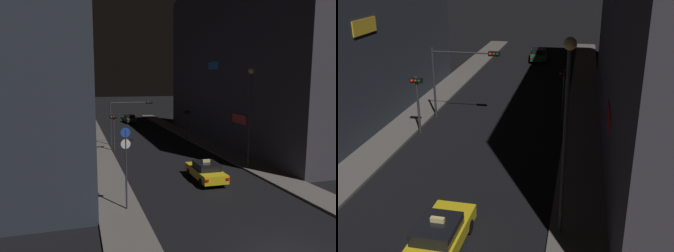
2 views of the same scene
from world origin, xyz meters
The scene contains 8 objects.
sidewalk_left centered at (-6.18, 27.50, 0.08)m, with size 2.46×59.01×0.16m, color #5B5651.
sidewalk_right centered at (6.18, 27.50, 0.08)m, with size 2.46×59.01×0.16m, color #5B5651.
taxi centered at (0.73, 10.72, 0.74)m, with size 1.91×4.49×1.62m.
far_car centered at (0.68, 46.24, 0.73)m, with size 2.24×4.61×1.42m.
traffic_light_overhead centered at (-2.75, 25.59, 3.81)m, with size 4.99×0.42×5.21m.
traffic_light_left_kerb centered at (-4.70, 22.37, 2.82)m, with size 0.80×0.42×3.96m.
traffic_light_right_kerb centered at (4.70, 26.39, 2.75)m, with size 0.80×0.42×3.85m.
street_lamp_near_block centered at (5.40, 12.71, 5.57)m, with size 0.49×0.49×8.25m.
Camera 2 is at (5.89, -2.36, 10.90)m, focal length 44.56 mm.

